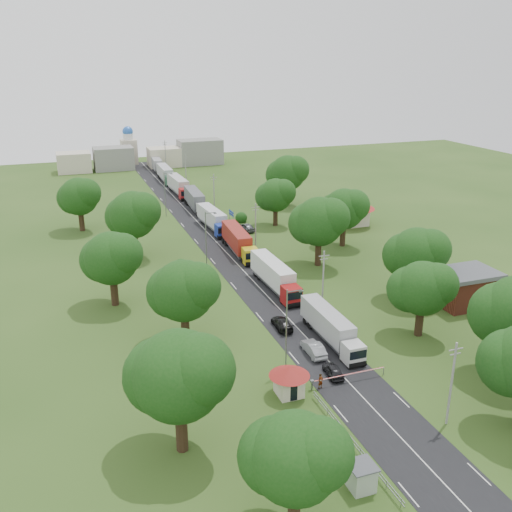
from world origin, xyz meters
name	(u,v)px	position (x,y,z in m)	size (l,w,h in m)	color
ground	(268,297)	(0.00, 0.00, 0.00)	(260.00, 260.00, 0.00)	#2B4818
road	(229,255)	(0.00, 20.00, 0.00)	(8.00, 200.00, 0.04)	black
boom_barrier	(338,377)	(-1.36, -25.00, 0.89)	(9.22, 0.35, 1.18)	slate
guard_booth	(289,377)	(-7.20, -25.00, 2.16)	(4.40, 4.40, 3.45)	beige
kiosk	(361,476)	(-7.00, -40.00, 1.23)	(2.30, 2.30, 2.41)	#99A593
guard_rail	(352,447)	(-5.00, -35.00, 0.00)	(0.10, 17.00, 1.70)	slate
info_sign	(231,216)	(5.20, 35.00, 3.00)	(0.12, 3.10, 4.10)	slate
pole_0	(452,383)	(5.50, -35.00, 4.68)	(1.60, 0.24, 9.00)	gray
pole_1	(323,280)	(5.50, -7.00, 4.68)	(1.60, 0.24, 9.00)	gray
pole_2	(256,226)	(5.50, 21.00, 4.68)	(1.60, 0.24, 9.00)	gray
pole_3	(214,193)	(5.50, 49.00, 4.68)	(1.60, 0.24, 9.00)	gray
pole_4	(186,171)	(5.50, 77.00, 4.68)	(1.60, 0.24, 9.00)	gray
pole_5	(165,154)	(5.50, 105.00, 4.68)	(1.60, 0.24, 9.00)	gray
lamp_0	(288,326)	(-5.35, -20.00, 5.55)	(2.03, 0.22, 10.00)	slate
lamp_1	(207,237)	(-5.35, 15.00, 5.55)	(2.03, 0.22, 10.00)	slate
lamp_2	(166,192)	(-5.35, 50.00, 5.55)	(2.03, 0.22, 10.00)	slate
tree_2	(422,288)	(13.99, -17.86, 6.60)	(8.00, 8.00, 10.10)	#382616
tree_3	(416,253)	(19.99, -7.84, 7.22)	(8.80, 8.80, 11.07)	#382616
tree_4	(319,221)	(12.99, 10.17, 7.85)	(9.60, 9.60, 12.05)	#382616
tree_5	(344,209)	(21.99, 18.16, 7.22)	(8.80, 8.80, 11.07)	#382616
tree_6	(275,195)	(14.99, 35.14, 6.60)	(8.00, 8.00, 10.10)	#382616
tree_7	(287,173)	(23.99, 50.17, 7.85)	(9.60, 9.60, 12.05)	#382616
tree_8	(295,457)	(-14.01, -41.86, 6.60)	(8.00, 8.00, 10.10)	#382616
tree_9	(178,375)	(-20.01, -29.83, 7.85)	(9.60, 9.60, 12.05)	#382616
tree_10	(183,290)	(-15.01, -9.84, 7.22)	(8.80, 8.80, 11.07)	#382616
tree_11	(111,258)	(-22.01, 5.16, 7.22)	(8.80, 8.80, 11.07)	#382616
tree_12	(133,214)	(-16.01, 25.17, 7.85)	(9.60, 9.60, 12.05)	#382616
tree_13	(79,196)	(-24.01, 45.16, 7.22)	(8.80, 8.80, 11.07)	#382616
house_brick	(465,287)	(26.00, -12.00, 2.65)	(8.60, 6.60, 5.20)	maroon
house_cream	(350,208)	(30.00, 30.00, 3.64)	(10.08, 10.08, 5.80)	beige
distant_town	(148,156)	(0.68, 110.00, 3.49)	(52.00, 8.00, 8.00)	gray
church	(129,148)	(-4.00, 118.00, 5.39)	(5.00, 5.00, 12.30)	beige
truck_0	(330,327)	(2.38, -15.69, 2.05)	(2.42, 13.93, 3.86)	silver
truck_1	(275,275)	(2.06, 2.66, 2.24)	(2.88, 15.24, 4.22)	maroon
truck_2	(238,241)	(2.07, 20.82, 2.28)	(3.38, 15.55, 4.29)	gold
truck_3	(213,219)	(1.78, 36.65, 2.18)	(3.25, 14.87, 4.11)	#1A329C
truck_4	(195,200)	(2.19, 53.35, 2.28)	(3.28, 15.56, 4.30)	silver
truck_5	(179,186)	(1.85, 69.71, 2.31)	(3.18, 15.75, 4.35)	#A5191C
truck_6	(166,174)	(1.75, 86.47, 2.22)	(2.77, 15.12, 4.19)	#215938
truck_7	(157,164)	(2.25, 102.94, 2.09)	(3.17, 14.29, 3.94)	#A4A4A4
car_lane_front	(333,371)	(-1.00, -23.22, 0.66)	(1.56, 3.88, 1.32)	black
car_lane_mid	(314,349)	(-1.00, -18.00, 0.79)	(1.67, 4.79, 1.58)	gray
car_lane_rear	(282,323)	(-1.95, -10.21, 0.70)	(1.96, 4.82, 1.40)	black
car_verge_near	(282,270)	(5.50, 8.07, 0.72)	(2.38, 5.16, 1.43)	silver
car_verge_far	(246,227)	(7.82, 33.10, 0.83)	(1.97, 4.89, 1.67)	#505357
pedestrian_near	(321,381)	(-3.50, -25.07, 0.87)	(0.63, 0.42, 1.74)	gray
pedestrian_booth	(299,391)	(-6.50, -26.00, 0.94)	(0.91, 0.71, 1.88)	gray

